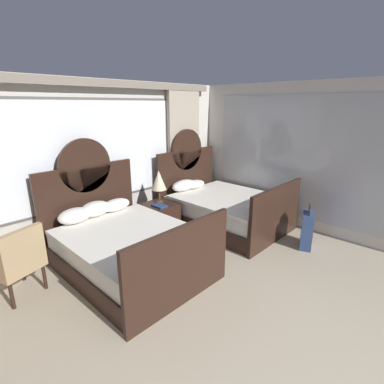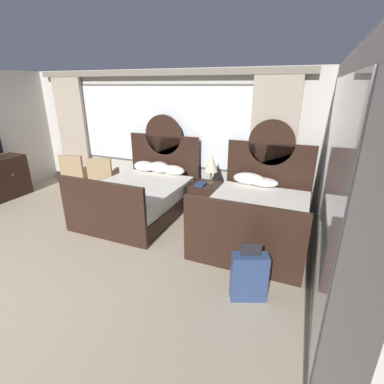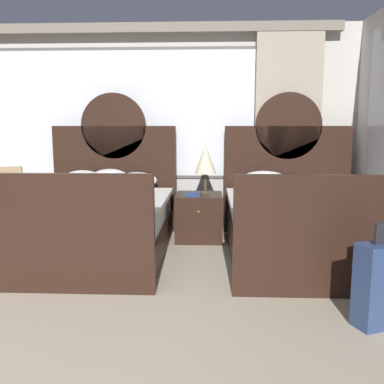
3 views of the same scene
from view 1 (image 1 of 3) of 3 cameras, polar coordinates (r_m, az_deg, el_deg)
The scene contains 9 objects.
wall_back_window at distance 4.92m, azimuth -23.07°, elevation 5.06°, with size 6.70×0.22×2.70m.
wall_right_mirror at distance 5.74m, azimuth 22.03°, elevation 6.04°, with size 0.08×4.84×2.70m.
bed_near_window at distance 4.33m, azimuth -12.80°, elevation -10.16°, with size 1.61×2.18×1.81m.
bed_near_mirror at distance 5.75m, azimuth 6.13°, elevation -2.97°, with size 1.61×2.18×1.81m.
nightstand_between_beds at distance 5.41m, azimuth -6.42°, elevation -5.21°, with size 0.56×0.59×0.56m.
table_lamp_on_nightstand at distance 5.29m, azimuth -6.51°, elevation 2.24°, with size 0.27×0.27×0.60m.
book_on_nightstand at distance 5.18m, azimuth -6.34°, elevation -2.71°, with size 0.18×0.26×0.03m.
armchair_by_window_left at distance 4.21m, azimuth -31.09°, elevation -11.22°, with size 0.67×0.67×0.92m.
suitcase_on_floor at distance 5.24m, azimuth 21.58°, elevation -6.91°, with size 0.45×0.32×0.74m.
Camera 1 is at (-1.89, -0.21, 2.31)m, focal length 27.24 mm.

